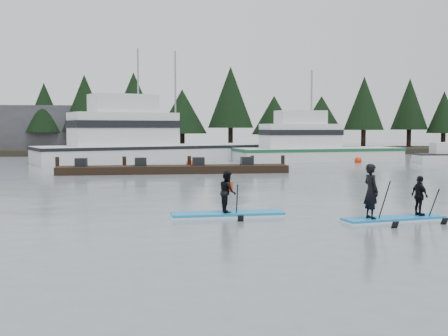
{
  "coord_description": "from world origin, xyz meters",
  "views": [
    {
      "loc": [
        -2.88,
        -17.08,
        2.8
      ],
      "look_at": [
        0.0,
        6.0,
        1.1
      ],
      "focal_mm": 45.0,
      "sensor_mm": 36.0,
      "label": 1
    }
  ],
  "objects": [
    {
      "name": "far_shore",
      "position": [
        0.0,
        42.0,
        0.3
      ],
      "size": [
        70.0,
        8.0,
        0.6
      ],
      "primitive_type": "cube",
      "color": "#2D281E",
      "rests_on": "ground"
    },
    {
      "name": "waterfront_building",
      "position": [
        -14.0,
        44.0,
        2.5
      ],
      "size": [
        18.0,
        6.0,
        5.0
      ],
      "primitive_type": "cube",
      "color": "#4C4C51",
      "rests_on": "ground"
    },
    {
      "name": "buoy_c",
      "position": [
        13.15,
        25.57,
        0.0
      ],
      "size": [
        0.57,
        0.57,
        0.57
      ],
      "primitive_type": "sphere",
      "color": "red",
      "rests_on": "ground"
    },
    {
      "name": "treeline",
      "position": [
        0.0,
        42.0,
        0.0
      ],
      "size": [
        60.0,
        4.0,
        8.0
      ],
      "primitive_type": null,
      "color": "black",
      "rests_on": "ground"
    },
    {
      "name": "floating_dock",
      "position": [
        -1.7,
        17.05,
        0.23
      ],
      "size": [
        13.94,
        2.1,
        0.46
      ],
      "primitive_type": "cube",
      "rotation": [
        0.0,
        0.0,
        0.02
      ],
      "color": "black",
      "rests_on": "ground"
    },
    {
      "name": "paddleboard_duo",
      "position": [
        4.15,
        -1.24,
        0.6
      ],
      "size": [
        3.29,
        1.47,
        2.21
      ],
      "rotation": [
        0.0,
        0.0,
        0.19
      ],
      "color": "#157DCA",
      "rests_on": "ground"
    },
    {
      "name": "paddleboard_solo",
      "position": [
        -0.61,
        0.22,
        0.43
      ],
      "size": [
        3.58,
        1.18,
        1.86
      ],
      "rotation": [
        0.0,
        0.0,
        0.06
      ],
      "color": "#1585C6",
      "rests_on": "ground"
    },
    {
      "name": "fishing_boat_large",
      "position": [
        -3.8,
        28.91,
        0.78
      ],
      "size": [
        18.68,
        11.45,
        10.17
      ],
      "rotation": [
        0.0,
        0.0,
        0.38
      ],
      "color": "white",
      "rests_on": "ground"
    },
    {
      "name": "buoy_b",
      "position": [
        -0.39,
        22.03,
        0.0
      ],
      "size": [
        0.64,
        0.64,
        0.64
      ],
      "primitive_type": "sphere",
      "color": "red",
      "rests_on": "ground"
    },
    {
      "name": "buoy_a",
      "position": [
        -11.19,
        25.81,
        0.0
      ],
      "size": [
        0.54,
        0.54,
        0.54
      ],
      "primitive_type": "sphere",
      "color": "red",
      "rests_on": "ground"
    },
    {
      "name": "ground",
      "position": [
        0.0,
        0.0,
        0.0
      ],
      "size": [
        160.0,
        160.0,
        0.0
      ],
      "primitive_type": "plane",
      "color": "slate",
      "rests_on": "ground"
    },
    {
      "name": "fishing_boat_medium",
      "position": [
        10.28,
        28.08,
        0.59
      ],
      "size": [
        14.26,
        5.97,
        8.32
      ],
      "rotation": [
        0.0,
        0.0,
        0.15
      ],
      "color": "white",
      "rests_on": "ground"
    }
  ]
}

